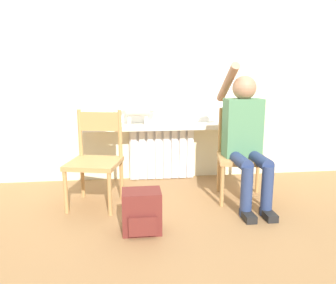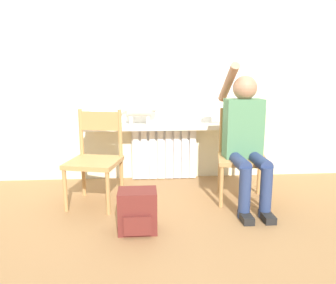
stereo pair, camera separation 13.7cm
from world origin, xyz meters
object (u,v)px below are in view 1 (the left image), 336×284
Objects in this scene: chair_left at (96,158)px; backpack at (142,212)px; cat at (139,110)px; chair_right at (241,154)px; person at (245,133)px.

chair_left is 0.77m from backpack.
cat is 1.45× the size of backpack.
chair_left is at bearing 122.87° from backpack.
chair_right is 1.19m from backpack.
chair_right is (1.37, 0.00, 0.00)m from chair_left.
chair_right is at bearing 13.65° from chair_left.
backpack is at bearing -137.37° from chair_right.
cat is (-0.95, 0.69, 0.15)m from person.
chair_left is at bearing -168.91° from chair_right.
backpack is (-0.98, -0.60, -0.28)m from chair_right.
person is (1.37, -0.11, 0.22)m from chair_left.
cat reaches higher than chair_right.
backpack is (-0.03, -1.19, -0.65)m from cat.
person is at bearing -36.02° from cat.
chair_right reaches higher than backpack.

